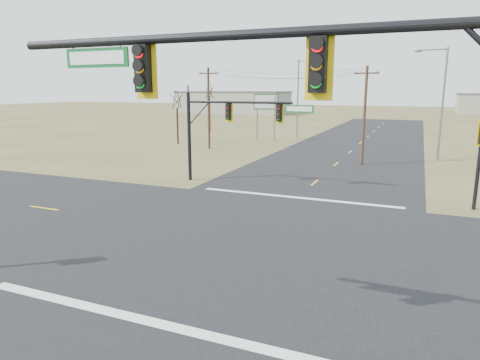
{
  "coord_description": "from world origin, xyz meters",
  "views": [
    {
      "loc": [
        6.31,
        -16.43,
        6.3
      ],
      "look_at": [
        -0.97,
        1.0,
        2.29
      ],
      "focal_mm": 32.0,
      "sensor_mm": 36.0,
      "label": 1
    }
  ],
  "objects_px": {
    "highway_sign": "(266,107)",
    "streetlight_c": "(299,94)",
    "utility_pole_near": "(365,114)",
    "mast_arm_near": "(342,118)",
    "mast_arm_far": "(232,119)",
    "utility_pole_far": "(209,107)",
    "bare_tree_b": "(209,91)",
    "streetlight_a": "(440,98)",
    "bare_tree_a": "(177,99)"
  },
  "relations": [
    {
      "from": "utility_pole_far",
      "to": "bare_tree_b",
      "type": "height_order",
      "value": "utility_pole_far"
    },
    {
      "from": "mast_arm_near",
      "to": "utility_pole_near",
      "type": "relative_size",
      "value": 1.41
    },
    {
      "from": "bare_tree_b",
      "to": "bare_tree_a",
      "type": "bearing_deg",
      "value": -77.42
    },
    {
      "from": "mast_arm_far",
      "to": "highway_sign",
      "type": "bearing_deg",
      "value": 112.59
    },
    {
      "from": "utility_pole_near",
      "to": "utility_pole_far",
      "type": "xyz_separation_m",
      "value": [
        -16.57,
        4.09,
        0.17
      ]
    },
    {
      "from": "mast_arm_far",
      "to": "bare_tree_b",
      "type": "relative_size",
      "value": 1.16
    },
    {
      "from": "mast_arm_far",
      "to": "utility_pole_far",
      "type": "distance_m",
      "value": 17.88
    },
    {
      "from": "utility_pole_near",
      "to": "streetlight_c",
      "type": "xyz_separation_m",
      "value": [
        -10.47,
        18.29,
        1.34
      ]
    },
    {
      "from": "utility_pole_far",
      "to": "mast_arm_near",
      "type": "bearing_deg",
      "value": -59.38
    },
    {
      "from": "highway_sign",
      "to": "streetlight_c",
      "type": "relative_size",
      "value": 0.57
    },
    {
      "from": "mast_arm_far",
      "to": "utility_pole_far",
      "type": "height_order",
      "value": "utility_pole_far"
    },
    {
      "from": "utility_pole_far",
      "to": "bare_tree_a",
      "type": "height_order",
      "value": "utility_pole_far"
    },
    {
      "from": "utility_pole_far",
      "to": "bare_tree_b",
      "type": "xyz_separation_m",
      "value": [
        -8.55,
        17.22,
        1.63
      ]
    },
    {
      "from": "utility_pole_near",
      "to": "streetlight_a",
      "type": "distance_m",
      "value": 7.78
    },
    {
      "from": "mast_arm_near",
      "to": "bare_tree_a",
      "type": "bearing_deg",
      "value": 124.54
    },
    {
      "from": "streetlight_c",
      "to": "bare_tree_b",
      "type": "height_order",
      "value": "streetlight_c"
    },
    {
      "from": "mast_arm_far",
      "to": "streetlight_a",
      "type": "bearing_deg",
      "value": 59.51
    },
    {
      "from": "highway_sign",
      "to": "bare_tree_b",
      "type": "relative_size",
      "value": 0.76
    },
    {
      "from": "streetlight_c",
      "to": "bare_tree_a",
      "type": "height_order",
      "value": "streetlight_c"
    },
    {
      "from": "mast_arm_far",
      "to": "bare_tree_b",
      "type": "height_order",
      "value": "bare_tree_b"
    },
    {
      "from": "utility_pole_far",
      "to": "highway_sign",
      "type": "xyz_separation_m",
      "value": [
        3.14,
        9.49,
        -0.37
      ]
    },
    {
      "from": "mast_arm_near",
      "to": "utility_pole_near",
      "type": "distance_m",
      "value": 28.95
    },
    {
      "from": "mast_arm_far",
      "to": "highway_sign",
      "type": "height_order",
      "value": "mast_arm_far"
    },
    {
      "from": "mast_arm_far",
      "to": "utility_pole_far",
      "type": "bearing_deg",
      "value": 130.1
    },
    {
      "from": "streetlight_a",
      "to": "bare_tree_b",
      "type": "xyz_separation_m",
      "value": [
        -30.93,
        16.3,
        0.56
      ]
    },
    {
      "from": "mast_arm_far",
      "to": "utility_pole_far",
      "type": "xyz_separation_m",
      "value": [
        -9.41,
        15.2,
        0.06
      ]
    },
    {
      "from": "mast_arm_near",
      "to": "mast_arm_far",
      "type": "bearing_deg",
      "value": 119.02
    },
    {
      "from": "highway_sign",
      "to": "streetlight_c",
      "type": "bearing_deg",
      "value": 34.3
    },
    {
      "from": "bare_tree_a",
      "to": "mast_arm_near",
      "type": "bearing_deg",
      "value": -54.86
    },
    {
      "from": "streetlight_a",
      "to": "streetlight_c",
      "type": "xyz_separation_m",
      "value": [
        -16.29,
        13.28,
        0.1
      ]
    },
    {
      "from": "streetlight_a",
      "to": "utility_pole_far",
      "type": "bearing_deg",
      "value": 159.92
    },
    {
      "from": "utility_pole_near",
      "to": "highway_sign",
      "type": "distance_m",
      "value": 19.1
    },
    {
      "from": "bare_tree_b",
      "to": "utility_pole_far",
      "type": "bearing_deg",
      "value": -63.6
    },
    {
      "from": "bare_tree_a",
      "to": "streetlight_a",
      "type": "bearing_deg",
      "value": -2.53
    },
    {
      "from": "mast_arm_far",
      "to": "highway_sign",
      "type": "distance_m",
      "value": 25.47
    },
    {
      "from": "highway_sign",
      "to": "streetlight_a",
      "type": "xyz_separation_m",
      "value": [
        19.24,
        -8.57,
        1.44
      ]
    },
    {
      "from": "mast_arm_near",
      "to": "utility_pole_near",
      "type": "bearing_deg",
      "value": 95.13
    },
    {
      "from": "mast_arm_far",
      "to": "highway_sign",
      "type": "relative_size",
      "value": 1.53
    },
    {
      "from": "bare_tree_a",
      "to": "bare_tree_b",
      "type": "relative_size",
      "value": 0.86
    },
    {
      "from": "mast_arm_near",
      "to": "utility_pole_far",
      "type": "height_order",
      "value": "utility_pole_far"
    },
    {
      "from": "utility_pole_near",
      "to": "bare_tree_a",
      "type": "distance_m",
      "value": 22.64
    },
    {
      "from": "streetlight_a",
      "to": "bare_tree_a",
      "type": "bearing_deg",
      "value": 155.04
    },
    {
      "from": "mast_arm_far",
      "to": "utility_pole_near",
      "type": "height_order",
      "value": "utility_pole_near"
    },
    {
      "from": "mast_arm_near",
      "to": "streetlight_a",
      "type": "distance_m",
      "value": 33.91
    },
    {
      "from": "streetlight_a",
      "to": "highway_sign",
      "type": "bearing_deg",
      "value": 133.57
    },
    {
      "from": "utility_pole_near",
      "to": "highway_sign",
      "type": "bearing_deg",
      "value": 134.67
    },
    {
      "from": "mast_arm_near",
      "to": "bare_tree_a",
      "type": "xyz_separation_m",
      "value": [
        -24.63,
        34.99,
        -0.59
      ]
    },
    {
      "from": "utility_pole_far",
      "to": "utility_pole_near",
      "type": "bearing_deg",
      "value": -13.88
    },
    {
      "from": "bare_tree_a",
      "to": "streetlight_c",
      "type": "bearing_deg",
      "value": 46.92
    },
    {
      "from": "utility_pole_far",
      "to": "bare_tree_b",
      "type": "relative_size",
      "value": 1.12
    }
  ]
}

